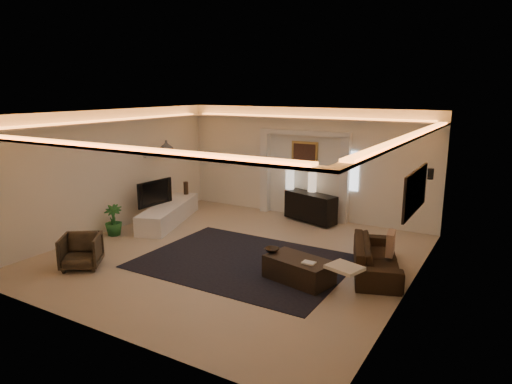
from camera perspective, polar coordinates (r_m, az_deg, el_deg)
The scene contains 33 objects.
floor at distance 9.55m, azimuth -2.89°, elevation -7.89°, with size 7.00×7.00×0.00m, color tan.
ceiling at distance 8.95m, azimuth -3.10°, elevation 9.76°, with size 7.00×7.00×0.00m, color white.
wall_back at distance 12.16m, azimuth 6.13°, elevation 3.64°, with size 7.00×7.00×0.00m, color silver.
wall_front at distance 6.61m, azimuth -19.99°, elevation -4.93°, with size 7.00×7.00×0.00m, color silver.
wall_left at distance 11.41m, azimuth -17.84°, elevation 2.49°, with size 7.00×7.00×0.00m, color silver.
wall_right at distance 7.83m, azimuth 18.96°, elevation -2.13°, with size 7.00×7.00×0.00m, color silver.
cove_soffit at distance 8.97m, azimuth -3.08°, elevation 7.97°, with size 7.00×7.00×0.04m, color silver.
daylight_slit at distance 11.68m, azimuth 12.12°, elevation 2.55°, with size 0.25×0.03×1.00m, color white.
area_rug at distance 9.19m, azimuth -1.47°, elevation -8.69°, with size 4.00×3.00×0.01m, color black.
pilaster_left at distance 12.64m, azimuth 1.15°, elevation 2.46°, with size 0.22×0.20×2.20m, color silver.
pilaster_right at distance 11.71m, azimuth 11.02°, elevation 1.38°, with size 0.22×0.20×2.20m, color silver.
alcove_header at distance 11.97m, azimuth 6.02°, elevation 7.36°, with size 2.52×0.20×0.12m, color silver.
painting_frame at distance 12.11m, azimuth 6.10°, elevation 4.56°, with size 0.74×0.04×0.74m, color tan.
painting_canvas at distance 12.08m, azimuth 6.05°, elevation 4.54°, with size 0.62×0.02×0.62m, color #4C2D1E.
art_panel_frame at distance 8.06m, azimuth 19.32°, elevation 0.10°, with size 0.04×1.64×0.74m, color black.
art_panel_gold at distance 8.07m, azimuth 19.14°, elevation 0.12°, with size 0.02×1.50×0.62m, color tan.
wall_sconce at distance 9.92m, azimuth 21.00°, elevation 2.13°, with size 0.12×0.12×0.22m, color black.
wall_niche at distance 12.30m, azimuth -12.87°, elevation 4.44°, with size 0.10×0.55×0.04m, color silver.
console at distance 11.80m, azimuth 6.82°, elevation -1.87°, with size 1.43×0.45×0.72m, color black.
lamp_left at distance 12.13m, azimuth 4.26°, elevation 1.93°, with size 0.23×0.23×0.51m, color white.
lamp_right at distance 11.87m, azimuth 7.06°, elevation 1.62°, with size 0.22×0.22×0.49m, color beige.
media_ledge at distance 11.96m, azimuth -10.82°, elevation -2.69°, with size 0.67×2.70×0.51m, color white.
tv at distance 11.88m, azimuth -12.88°, elevation -0.17°, with size 0.15×1.11×0.64m, color black.
figurine at distance 12.90m, azimuth -8.76°, elevation 0.43°, with size 0.13×0.13×0.35m, color #3A291A.
ginger_jar at distance 12.26m, azimuth -11.15°, elevation 5.47°, with size 0.36×0.36×0.38m, color slate.
plant at distance 11.20m, azimuth -17.41°, elevation -3.39°, with size 0.41×0.41×0.72m, color #226026.
sofa at distance 8.89m, azimuth 14.82°, elevation -7.88°, with size 0.80×2.04×0.60m, color brown.
throw_blanket at distance 7.59m, azimuth 11.04°, elevation -9.27°, with size 0.53×0.43×0.06m, color #FFE0C2.
throw_pillow at distance 8.93m, azimuth 16.48°, elevation -6.17°, with size 0.13×0.44×0.44m, color #A37E65.
coffee_table at distance 8.29m, azimuth 5.36°, elevation -9.72°, with size 1.19×0.65×0.44m, color black.
bowl at distance 8.51m, azimuth 2.00°, elevation -7.34°, with size 0.27×0.27×0.07m, color black.
magazine at distance 8.01m, azimuth 6.62°, elevation -8.89°, with size 0.22×0.16×0.03m, color white.
armchair at distance 9.42m, azimuth -21.04°, elevation -6.95°, with size 0.70×0.72×0.65m, color black.
Camera 1 is at (4.93, -7.45, 3.38)m, focal length 31.98 mm.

